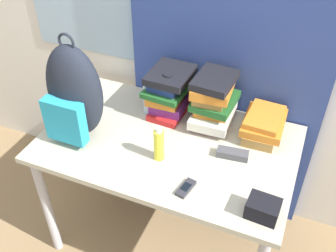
{
  "coord_description": "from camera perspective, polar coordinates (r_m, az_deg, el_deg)",
  "views": [
    {
      "loc": [
        0.57,
        -0.97,
        2.05
      ],
      "look_at": [
        0.0,
        0.39,
        0.86
      ],
      "focal_mm": 42.0,
      "sensor_mm": 36.0,
      "label": 1
    }
  ],
  "objects": [
    {
      "name": "wall_back",
      "position": [
        2.08,
        5.13,
        16.23
      ],
      "size": [
        6.0,
        0.06,
        2.5
      ],
      "color": "silver",
      "rests_on": "ground_plane"
    },
    {
      "name": "curtain_blue",
      "position": [
        2.0,
        9.15,
        14.84
      ],
      "size": [
        1.07,
        0.04,
        2.5
      ],
      "color": "navy",
      "rests_on": "ground_plane"
    },
    {
      "name": "desk",
      "position": [
        2.02,
        0.0,
        -4.21
      ],
      "size": [
        1.26,
        0.78,
        0.76
      ],
      "color": "#B7B299",
      "rests_on": "ground_plane"
    },
    {
      "name": "backpack",
      "position": [
        1.92,
        -13.49,
        4.49
      ],
      "size": [
        0.29,
        0.23,
        0.55
      ],
      "color": "#1E232D",
      "rests_on": "desk"
    },
    {
      "name": "book_stack_left",
      "position": [
        2.08,
        0.22,
        5.06
      ],
      "size": [
        0.22,
        0.28,
        0.25
      ],
      "color": "red",
      "rests_on": "desk"
    },
    {
      "name": "book_stack_center",
      "position": [
        2.02,
        6.61,
        3.78
      ],
      "size": [
        0.22,
        0.29,
        0.28
      ],
      "color": "#6B2370",
      "rests_on": "desk"
    },
    {
      "name": "book_stack_right",
      "position": [
        2.02,
        13.63,
        0.22
      ],
      "size": [
        0.2,
        0.27,
        0.12
      ],
      "color": "olive",
      "rests_on": "desk"
    },
    {
      "name": "water_bottle",
      "position": [
        2.1,
        -2.83,
        4.14
      ],
      "size": [
        0.06,
        0.06,
        0.21
      ],
      "color": "silver",
      "rests_on": "desk"
    },
    {
      "name": "sports_bottle",
      "position": [
        2.05,
        0.02,
        4.23
      ],
      "size": [
        0.07,
        0.07,
        0.26
      ],
      "color": "white",
      "rests_on": "desk"
    },
    {
      "name": "sunscreen_bottle",
      "position": [
        1.81,
        -1.32,
        -2.67
      ],
      "size": [
        0.05,
        0.05,
        0.18
      ],
      "color": "yellow",
      "rests_on": "desk"
    },
    {
      "name": "cell_phone",
      "position": [
        1.73,
        2.61,
        -8.98
      ],
      "size": [
        0.07,
        0.12,
        0.02
      ],
      "color": "#2D2D33",
      "rests_on": "desk"
    },
    {
      "name": "sunglasses_case",
      "position": [
        1.89,
        9.35,
        -4.01
      ],
      "size": [
        0.16,
        0.07,
        0.04
      ],
      "color": "#47474C",
      "rests_on": "desk"
    },
    {
      "name": "camera_pouch",
      "position": [
        1.66,
        13.61,
        -11.55
      ],
      "size": [
        0.14,
        0.11,
        0.08
      ],
      "color": "black",
      "rests_on": "desk"
    }
  ]
}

